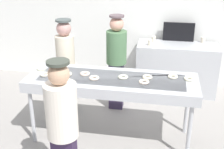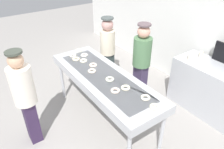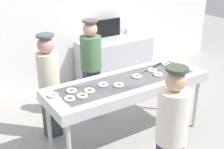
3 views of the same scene
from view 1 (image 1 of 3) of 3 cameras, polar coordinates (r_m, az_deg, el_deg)
name	(u,v)px [view 1 (image 1 of 3)]	position (r m, az deg, el deg)	size (l,w,h in m)	color
ground_plane	(112,136)	(4.60, -0.09, -11.71)	(16.00, 16.00, 0.00)	#9E9993
back_wall	(132,12)	(6.12, 3.79, 11.77)	(8.00, 0.12, 2.88)	white
fryer_conveyor	(112,83)	(4.16, -0.09, -1.60)	(2.38, 0.80, 0.96)	#B7BABF
sugar_donut_0	(67,74)	(4.25, -8.59, 0.08)	(0.14, 0.14, 0.04)	#F8EDCE
sugar_donut_1	(123,77)	(4.11, 2.13, -0.47)	(0.14, 0.14, 0.04)	white
sugar_donut_2	(45,74)	(4.30, -12.74, 0.04)	(0.14, 0.14, 0.04)	white
sugar_donut_3	(173,77)	(4.21, 11.58, -0.38)	(0.14, 0.14, 0.04)	white
sugar_donut_4	(85,74)	(4.24, -5.20, 0.16)	(0.14, 0.14, 0.04)	#FDE0C9
sugar_donut_5	(94,78)	(4.09, -3.43, -0.65)	(0.14, 0.14, 0.04)	#FCE2C8
sugar_donut_6	(147,77)	(4.14, 6.78, -0.48)	(0.14, 0.14, 0.04)	#FDF0C9
sugar_donut_7	(189,79)	(4.19, 14.55, -0.78)	(0.14, 0.14, 0.04)	#EEEAC4
sugar_donut_8	(56,76)	(4.23, -10.75, -0.20)	(0.14, 0.14, 0.04)	#FEEFC5
sugar_donut_9	(144,82)	(3.98, 6.15, -1.39)	(0.14, 0.14, 0.04)	#FBE1CB
sugar_donut_10	(41,68)	(4.53, -13.37, 1.13)	(0.14, 0.14, 0.04)	#EFF0C9
sugar_donut_11	(57,70)	(4.42, -10.48, 0.86)	(0.14, 0.14, 0.04)	white
worker_baker	(66,61)	(5.00, -8.82, 2.49)	(0.31, 0.31, 1.60)	#303B3B
worker_assistant	(116,57)	(4.99, 0.85, 3.30)	(0.34, 0.34, 1.65)	#352B46
customer_waiting	(62,125)	(3.20, -9.46, -9.43)	(0.33, 0.33, 1.63)	#332342
prep_counter	(176,68)	(5.92, 12.14, 1.16)	(1.51, 0.63, 0.95)	#B7BABF
paper_cup_0	(203,40)	(6.01, 17.01, 6.35)	(0.08, 0.08, 0.11)	beige
paper_cup_1	(150,43)	(5.62, 7.27, 6.07)	(0.08, 0.08, 0.11)	beige
paper_cup_2	(154,39)	(5.88, 7.99, 6.77)	(0.08, 0.08, 0.11)	beige
menu_display	(179,32)	(5.97, 12.62, 7.97)	(0.59, 0.04, 0.36)	black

